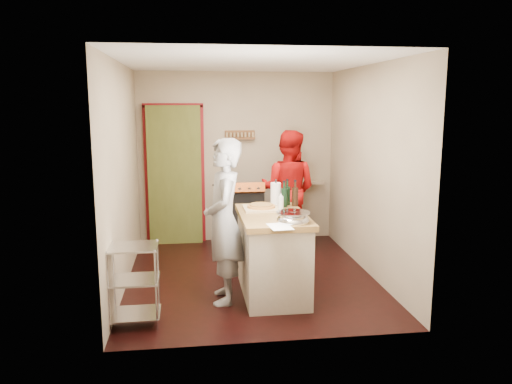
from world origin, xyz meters
TOP-DOWN VIEW (x-y plane):
  - floor at (0.00, 0.00)m, footprint 3.50×3.50m
  - back_wall at (-0.64, 1.78)m, footprint 3.00×0.44m
  - left_wall at (-1.50, 0.00)m, footprint 0.04×3.50m
  - right_wall at (1.50, 0.00)m, footprint 0.04×3.50m
  - ceiling at (0.00, 0.00)m, footprint 3.00×3.50m
  - stove at (0.05, 1.42)m, footprint 0.60×0.63m
  - wire_shelving at (-1.28, -1.20)m, footprint 0.48×0.40m
  - island at (0.18, -0.61)m, footprint 0.73×1.36m
  - person_stripe at (-0.37, -0.73)m, footprint 0.44×0.66m
  - person_red at (0.71, 1.20)m, footprint 1.06×0.98m

SIDE VIEW (x-z plane):
  - floor at x=0.00m, z-range 0.00..0.00m
  - wire_shelving at x=-1.28m, z-range 0.04..0.84m
  - stove at x=0.05m, z-range -0.05..0.95m
  - island at x=0.18m, z-range -0.13..1.11m
  - person_red at x=0.71m, z-range 0.00..1.75m
  - person_stripe at x=-0.37m, z-range 0.00..1.77m
  - back_wall at x=-0.64m, z-range -0.17..2.43m
  - left_wall at x=-1.50m, z-range 0.00..2.60m
  - right_wall at x=1.50m, z-range 0.00..2.60m
  - ceiling at x=0.00m, z-range 2.60..2.62m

